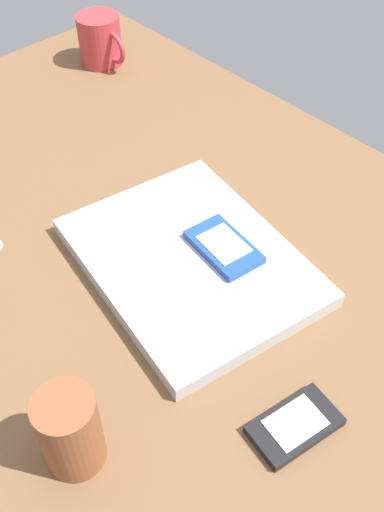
{
  "coord_description": "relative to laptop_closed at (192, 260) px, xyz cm",
  "views": [
    {
      "loc": [
        47.16,
        -36.84,
        63.18
      ],
      "look_at": [
        7.13,
        0.3,
        5.0
      ],
      "focal_mm": 42.32,
      "sensor_mm": 36.0,
      "label": 1
    }
  ],
  "objects": [
    {
      "name": "cell_phone_on_laptop",
      "position": [
        2.25,
        3.64,
        1.75
      ],
      "size": [
        10.94,
        7.3,
        1.21
      ],
      "color": "#1E479E",
      "rests_on": "laptop_closed"
    },
    {
      "name": "cell_phone_on_desk",
      "position": [
        24.83,
        -7.99,
        -0.57
      ],
      "size": [
        7.05,
        10.52,
        1.29
      ],
      "color": "black",
      "rests_on": "desk_surface"
    },
    {
      "name": "pen_cup",
      "position": [
        11.34,
        -26.91,
        3.94
      ],
      "size": [
        6.24,
        6.24,
        10.25
      ],
      "primitive_type": "cylinder",
      "color": "brown",
      "rests_on": "desk_surface"
    },
    {
      "name": "laptop_closed",
      "position": [
        0.0,
        0.0,
        0.0
      ],
      "size": [
        36.06,
        29.94,
        2.36
      ],
      "primitive_type": "cube",
      "rotation": [
        0.0,
        0.0,
        -0.17
      ],
      "color": "#B7BABC",
      "rests_on": "desk_surface"
    },
    {
      "name": "coffee_mug",
      "position": [
        -51.49,
        23.97,
        3.46
      ],
      "size": [
        11.57,
        8.13,
        9.28
      ],
      "color": "#B23338",
      "rests_on": "desk_surface"
    },
    {
      "name": "desk_surface",
      "position": [
        -7.13,
        -0.3,
        -2.68
      ],
      "size": [
        120.0,
        80.0,
        3.0
      ],
      "primitive_type": "cube",
      "color": "brown",
      "rests_on": "ground"
    }
  ]
}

